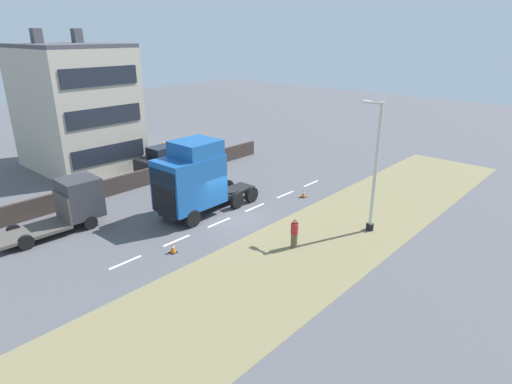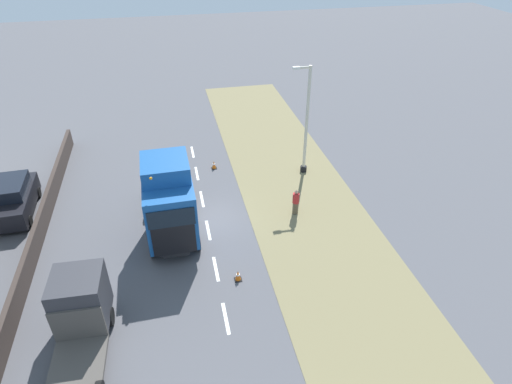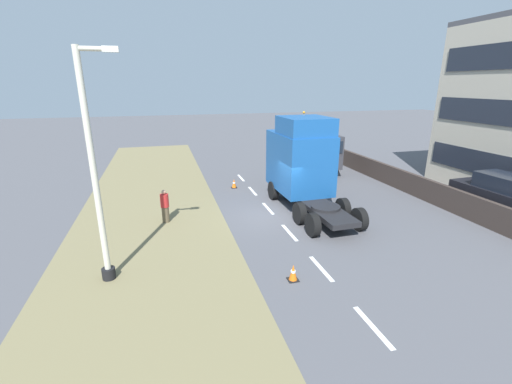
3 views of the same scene
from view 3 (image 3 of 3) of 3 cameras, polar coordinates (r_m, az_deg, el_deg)
The scene contains 11 objects.
ground_plane at distance 17.37m, azimuth 2.91°, elevation -3.76°, with size 120.00×120.00×0.00m, color #515156.
grass_verge at distance 16.61m, azimuth -17.26°, elevation -5.57°, with size 7.00×44.00×0.01m.
lane_markings at distance 16.75m, azimuth 3.66°, elevation -4.59°, with size 0.16×17.80×0.00m.
boundary_wall at distance 21.63m, azimuth 26.23°, elevation 0.46°, with size 0.25×24.00×1.24m.
lorry_cab at distance 18.36m, azimuth 7.58°, elevation 5.05°, with size 2.71×7.25×4.87m.
flatbed_truck at distance 25.28m, azimuth 10.80°, elevation 6.33°, with size 2.29×5.98×2.88m.
parked_car at distance 20.73m, azimuth 35.89°, elevation -0.64°, with size 2.12×4.78×2.10m.
lamp_post at distance 11.72m, azimuth -24.89°, elevation 0.96°, with size 1.34×0.43×7.35m.
pedestrian at distance 16.69m, azimuth -14.93°, elevation -2.37°, with size 0.39×0.39×1.62m.
traffic_cone_lead at distance 21.71m, azimuth -3.68°, elevation 1.42°, with size 0.36×0.36×0.58m.
traffic_cone_trailing at distance 11.83m, azimuth 6.21°, elevation -13.22°, with size 0.36×0.36×0.58m.
Camera 3 is at (-5.13, -15.34, 6.33)m, focal length 24.00 mm.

